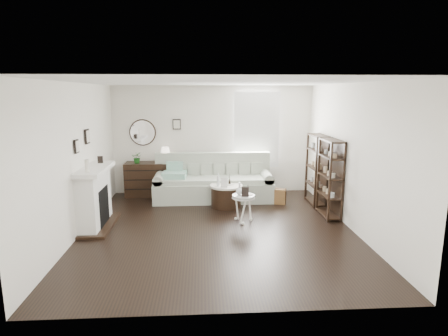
{
  "coord_description": "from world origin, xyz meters",
  "views": [
    {
      "loc": [
        -0.28,
        -6.67,
        2.52
      ],
      "look_at": [
        0.17,
        0.8,
        1.01
      ],
      "focal_mm": 30.0,
      "sensor_mm": 36.0,
      "label": 1
    }
  ],
  "objects": [
    {
      "name": "drum_table",
      "position": [
        0.25,
        1.4,
        0.26
      ],
      "size": [
        0.73,
        0.73,
        0.51
      ],
      "rotation": [
        0.0,
        0.0,
        0.31
      ],
      "color": "black",
      "rests_on": "ground"
    },
    {
      "name": "sofa",
      "position": [
        -0.02,
        2.09,
        0.36
      ],
      "size": [
        2.8,
        0.97,
        1.09
      ],
      "color": "#9CA795",
      "rests_on": "ground"
    },
    {
      "name": "bottle_drum",
      "position": [
        0.07,
        1.32,
        0.65
      ],
      "size": [
        0.07,
        0.07,
        0.29
      ],
      "primitive_type": "cylinder",
      "color": "silver",
      "rests_on": "drum_table"
    },
    {
      "name": "potted_plant",
      "position": [
        -1.86,
        2.42,
        0.97
      ],
      "size": [
        0.27,
        0.24,
        0.28
      ],
      "primitive_type": "imported",
      "rotation": [
        0.0,
        0.0,
        -0.09
      ],
      "color": "#1A5618",
      "rests_on": "dresser"
    },
    {
      "name": "suitcase",
      "position": [
        1.38,
        1.6,
        0.18
      ],
      "size": [
        0.56,
        0.35,
        0.35
      ],
      "primitive_type": "cube",
      "rotation": [
        0.0,
        0.0,
        -0.35
      ],
      "color": "brown",
      "rests_on": "ground"
    },
    {
      "name": "fireplace",
      "position": [
        -2.32,
        0.3,
        0.54
      ],
      "size": [
        0.5,
        1.4,
        1.84
      ],
      "color": "white",
      "rests_on": "ground"
    },
    {
      "name": "table_lamp",
      "position": [
        -1.18,
        2.47,
        1.03
      ],
      "size": [
        0.27,
        0.27,
        0.38
      ],
      "primitive_type": null,
      "rotation": [
        0.0,
        0.0,
        -0.13
      ],
      "color": "white",
      "rests_on": "dresser"
    },
    {
      "name": "dresser",
      "position": [
        -1.54,
        2.47,
        0.42
      ],
      "size": [
        1.25,
        0.54,
        0.84
      ],
      "color": "black",
      "rests_on": "ground"
    },
    {
      "name": "card_frame_drum",
      "position": [
        0.2,
        1.22,
        0.61
      ],
      "size": [
        0.16,
        0.09,
        0.2
      ],
      "primitive_type": "cube",
      "rotation": [
        -0.21,
        0.0,
        -0.26
      ],
      "color": "white",
      "rests_on": "drum_table"
    },
    {
      "name": "flask_ped",
      "position": [
        0.44,
        0.41,
        0.68
      ],
      "size": [
        0.14,
        0.14,
        0.25
      ],
      "primitive_type": null,
      "color": "silver",
      "rests_on": "pedestal_table"
    },
    {
      "name": "pedestal_table",
      "position": [
        0.52,
        0.39,
        0.5
      ],
      "size": [
        0.46,
        0.46,
        0.55
      ],
      "rotation": [
        0.0,
        0.0,
        -0.13
      ],
      "color": "silver",
      "rests_on": "ground"
    },
    {
      "name": "room",
      "position": [
        0.73,
        2.7,
        1.6
      ],
      "size": [
        5.5,
        5.5,
        5.5
      ],
      "color": "black",
      "rests_on": "ground"
    },
    {
      "name": "shelf_unit_near",
      "position": [
        2.33,
        0.65,
        0.8
      ],
      "size": [
        0.3,
        0.8,
        1.6
      ],
      "color": "black",
      "rests_on": "ground"
    },
    {
      "name": "quilt",
      "position": [
        -0.93,
        1.95,
        0.63
      ],
      "size": [
        0.58,
        0.49,
        0.14
      ],
      "primitive_type": "cube",
      "rotation": [
        0.0,
        0.0,
        -0.08
      ],
      "color": "#29966E",
      "rests_on": "sofa"
    },
    {
      "name": "eiffel_drum",
      "position": [
        0.33,
        1.45,
        0.61
      ],
      "size": [
        0.15,
        0.15,
        0.21
      ],
      "primitive_type": null,
      "rotation": [
        0.0,
        0.0,
        -0.27
      ],
      "color": "black",
      "rests_on": "drum_table"
    },
    {
      "name": "eiffel_ped",
      "position": [
        0.61,
        0.42,
        0.64
      ],
      "size": [
        0.12,
        0.12,
        0.18
      ],
      "primitive_type": null,
      "rotation": [
        0.0,
        0.0,
        0.19
      ],
      "color": "black",
      "rests_on": "pedestal_table"
    },
    {
      "name": "card_frame_ped",
      "position": [
        0.54,
        0.27,
        0.64
      ],
      "size": [
        0.14,
        0.06,
        0.19
      ],
      "primitive_type": "cube",
      "rotation": [
        -0.21,
        0.0,
        -0.08
      ],
      "color": "black",
      "rests_on": "pedestal_table"
    },
    {
      "name": "shelf_unit_far",
      "position": [
        2.33,
        1.55,
        0.8
      ],
      "size": [
        0.3,
        0.8,
        1.6
      ],
      "color": "black",
      "rests_on": "ground"
    }
  ]
}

